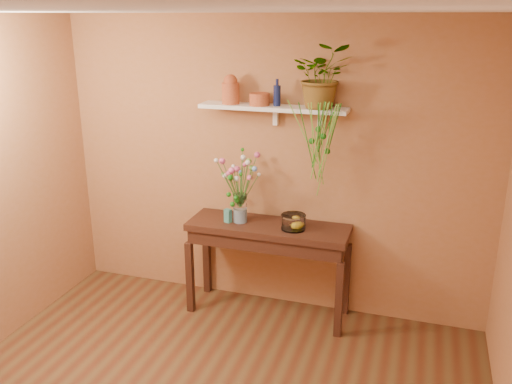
# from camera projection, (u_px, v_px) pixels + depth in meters

# --- Properties ---
(room) EXTENTS (4.04, 4.04, 2.70)m
(room) POSITION_uv_depth(u_px,v_px,m) (175.00, 254.00, 3.16)
(room) COLOR #4E371D
(room) RESTS_ON ground
(sideboard) EXTENTS (1.46, 0.47, 0.89)m
(sideboard) POSITION_uv_depth(u_px,v_px,m) (268.00, 238.00, 4.91)
(sideboard) COLOR #3A1F16
(sideboard) RESTS_ON ground
(wall_shelf) EXTENTS (1.30, 0.24, 0.19)m
(wall_shelf) POSITION_uv_depth(u_px,v_px,m) (274.00, 108.00, 4.67)
(wall_shelf) COLOR white
(wall_shelf) RESTS_ON room
(terracotta_jug) EXTENTS (0.19, 0.19, 0.26)m
(terracotta_jug) POSITION_uv_depth(u_px,v_px,m) (231.00, 90.00, 4.72)
(terracotta_jug) COLOR #AB5A33
(terracotta_jug) RESTS_ON wall_shelf
(terracotta_pot) EXTENTS (0.21, 0.21, 0.11)m
(terracotta_pot) POSITION_uv_depth(u_px,v_px,m) (259.00, 99.00, 4.65)
(terracotta_pot) COLOR #AB5A33
(terracotta_pot) RESTS_ON wall_shelf
(blue_bottle) EXTENTS (0.07, 0.07, 0.23)m
(blue_bottle) POSITION_uv_depth(u_px,v_px,m) (277.00, 95.00, 4.61)
(blue_bottle) COLOR #101841
(blue_bottle) RESTS_ON wall_shelf
(spider_plant) EXTENTS (0.57, 0.52, 0.53)m
(spider_plant) POSITION_uv_depth(u_px,v_px,m) (322.00, 76.00, 4.45)
(spider_plant) COLOR #196413
(spider_plant) RESTS_ON wall_shelf
(plant_fronds) EXTENTS (0.46, 0.27, 0.84)m
(plant_fronds) POSITION_uv_depth(u_px,v_px,m) (320.00, 138.00, 4.47)
(plant_fronds) COLOR #196413
(plant_fronds) RESTS_ON wall_shelf
(glass_vase) EXTENTS (0.13, 0.13, 0.26)m
(glass_vase) POSITION_uv_depth(u_px,v_px,m) (240.00, 210.00, 4.90)
(glass_vase) COLOR white
(glass_vase) RESTS_ON sideboard
(bouquet) EXTENTS (0.40, 0.48, 0.52)m
(bouquet) POSITION_uv_depth(u_px,v_px,m) (239.00, 175.00, 4.78)
(bouquet) COLOR #386B28
(bouquet) RESTS_ON glass_vase
(glass_bowl) EXTENTS (0.22, 0.22, 0.13)m
(glass_bowl) POSITION_uv_depth(u_px,v_px,m) (293.00, 222.00, 4.75)
(glass_bowl) COLOR white
(glass_bowl) RESTS_ON sideboard
(lemon) EXTENTS (0.07, 0.07, 0.07)m
(lemon) POSITION_uv_depth(u_px,v_px,m) (296.00, 224.00, 4.77)
(lemon) COLOR yellow
(lemon) RESTS_ON glass_bowl
(carton) EXTENTS (0.07, 0.07, 0.12)m
(carton) POSITION_uv_depth(u_px,v_px,m) (228.00, 216.00, 4.91)
(carton) COLOR #2B678A
(carton) RESTS_ON sideboard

